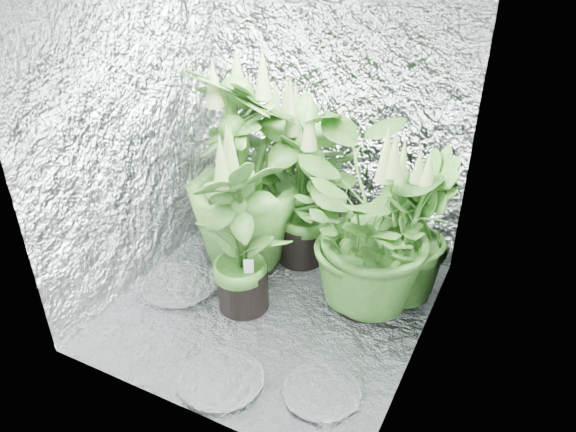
# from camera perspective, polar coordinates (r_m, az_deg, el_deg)

# --- Properties ---
(ground) EXTENTS (1.60, 1.60, 0.00)m
(ground) POSITION_cam_1_polar(r_m,az_deg,el_deg) (3.15, -1.62, -9.00)
(ground) COLOR silver
(ground) RESTS_ON ground
(walls) EXTENTS (1.62, 1.62, 2.00)m
(walls) POSITION_cam_1_polar(r_m,az_deg,el_deg) (2.62, -1.95, 7.94)
(walls) COLOR silver
(walls) RESTS_ON ground
(plant_a) EXTENTS (1.04, 1.04, 1.09)m
(plant_a) POSITION_cam_1_polar(r_m,az_deg,el_deg) (3.43, 0.11, 4.93)
(plant_a) COLOR black
(plant_a) RESTS_ON ground
(plant_b) EXTENTS (0.68, 0.68, 1.08)m
(plant_b) POSITION_cam_1_polar(r_m,az_deg,el_deg) (3.25, 1.41, 2.83)
(plant_b) COLOR black
(plant_b) RESTS_ON ground
(plant_c) EXTENTS (0.50, 0.50, 0.93)m
(plant_c) POSITION_cam_1_polar(r_m,az_deg,el_deg) (3.05, 12.76, -1.47)
(plant_c) COLOR black
(plant_c) RESTS_ON ground
(plant_d) EXTENTS (0.81, 0.81, 1.29)m
(plant_d) POSITION_cam_1_polar(r_m,az_deg,el_deg) (3.19, -4.72, 4.43)
(plant_d) COLOR black
(plant_d) RESTS_ON ground
(plant_e) EXTENTS (0.93, 0.93, 1.05)m
(plant_e) POSITION_cam_1_polar(r_m,az_deg,el_deg) (2.88, 8.04, -1.43)
(plant_e) COLOR black
(plant_e) RESTS_ON ground
(plant_f) EXTENTS (0.68, 0.68, 1.01)m
(plant_f) POSITION_cam_1_polar(r_m,az_deg,el_deg) (2.89, -4.85, -1.97)
(plant_f) COLOR black
(plant_f) RESTS_ON ground
(circulation_fan) EXTENTS (0.17, 0.26, 0.32)m
(circulation_fan) POSITION_cam_1_polar(r_m,az_deg,el_deg) (3.36, 12.78, -4.11)
(circulation_fan) COLOR black
(circulation_fan) RESTS_ON ground
(plant_label) EXTENTS (0.06, 0.05, 0.08)m
(plant_label) POSITION_cam_1_polar(r_m,az_deg,el_deg) (2.93, -4.01, -5.17)
(plant_label) COLOR white
(plant_label) RESTS_ON plant_f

